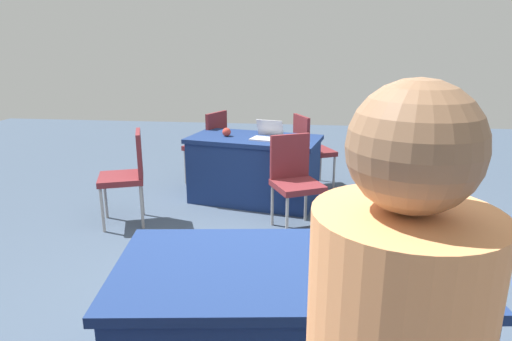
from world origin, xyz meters
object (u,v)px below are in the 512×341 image
object	(u,v)px
chair_by_pillar	(310,147)
yarn_ball	(227,132)
table_foreground	(254,169)
chair_aisle	(295,177)
chair_tucked_left	(128,171)
laptop_silver	(267,135)
table_mid_left	(289,331)
chair_near_front	(209,142)
scissors_red	(294,137)

from	to	relation	value
chair_by_pillar	yarn_ball	xyz separation A→B (m)	(0.97, 0.57, 0.28)
table_foreground	chair_aisle	world-z (taller)	chair_aisle
chair_tucked_left	yarn_ball	xyz separation A→B (m)	(-0.87, -0.85, 0.26)
chair_aisle	table_foreground	bearing A→B (deg)	-83.15
laptop_silver	table_mid_left	bearing A→B (deg)	113.36
table_mid_left	chair_by_pillar	distance (m)	3.61
table_mid_left	chair_near_front	xyz separation A→B (m)	(1.23, -3.61, 0.17)
table_mid_left	laptop_silver	world-z (taller)	laptop_silver
chair_tucked_left	laptop_silver	xyz separation A→B (m)	(-1.35, -0.76, 0.25)
table_mid_left	yarn_ball	bearing A→B (deg)	-73.67
chair_aisle	scissors_red	bearing A→B (deg)	-113.86
laptop_silver	chair_by_pillar	bearing A→B (deg)	-110.91
table_foreground	chair_tucked_left	distance (m)	1.48
table_foreground	scissors_red	distance (m)	0.61
chair_tucked_left	chair_by_pillar	size ratio (longest dim) A/B	1.02
chair_near_front	chair_by_pillar	distance (m)	1.32
chair_by_pillar	chair_aisle	bearing A→B (deg)	-32.22
table_foreground	chair_near_front	world-z (taller)	chair_near_front
laptop_silver	yarn_ball	size ratio (longest dim) A/B	3.84
yarn_ball	chair_aisle	bearing A→B (deg)	137.14
chair_by_pillar	chair_near_front	bearing A→B (deg)	-116.32
table_foreground	chair_near_front	bearing A→B (deg)	-41.11
table_foreground	chair_near_front	xyz separation A→B (m)	(0.67, -0.59, 0.17)
table_foreground	table_mid_left	bearing A→B (deg)	100.49
table_mid_left	chair_aisle	size ratio (longest dim) A/B	1.94
chair_near_front	laptop_silver	world-z (taller)	laptop_silver
table_mid_left	chair_aisle	xyz separation A→B (m)	(0.06, -2.26, 0.15)
laptop_silver	chair_tucked_left	bearing A→B (deg)	44.90
table_mid_left	chair_tucked_left	xyz separation A→B (m)	(1.76, -2.18, 0.17)
table_mid_left	scissors_red	size ratio (longest dim) A/B	10.22
chair_tucked_left	chair_aisle	xyz separation A→B (m)	(-1.70, -0.09, -0.02)
chair_near_front	yarn_ball	size ratio (longest dim) A/B	9.72
chair_tucked_left	yarn_ball	size ratio (longest dim) A/B	9.73
chair_tucked_left	chair_aisle	bearing A→B (deg)	-107.61
chair_aisle	scissors_red	distance (m)	0.85
laptop_silver	yarn_ball	xyz separation A→B (m)	(0.48, -0.09, 0.01)
yarn_ball	chair_near_front	bearing A→B (deg)	-59.13
laptop_silver	chair_near_front	bearing A→B (deg)	-23.48
table_mid_left	chair_aisle	distance (m)	2.27
scissors_red	chair_tucked_left	bearing A→B (deg)	-5.03
table_mid_left	scissors_red	world-z (taller)	scissors_red
chair_near_front	laptop_silver	xyz separation A→B (m)	(-0.83, 0.67, 0.25)
chair_aisle	chair_by_pillar	size ratio (longest dim) A/B	1.00
yarn_ball	scissors_red	size ratio (longest dim) A/B	0.55
table_mid_left	chair_tucked_left	distance (m)	2.80
table_foreground	chair_by_pillar	size ratio (longest dim) A/B	1.70
chair_by_pillar	laptop_silver	xyz separation A→B (m)	(0.49, 0.66, 0.27)
yarn_ball	scissors_red	bearing A→B (deg)	-176.77
table_foreground	scissors_red	xyz separation A→B (m)	(-0.46, -0.05, 0.39)
chair_by_pillar	yarn_ball	world-z (taller)	chair_by_pillar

